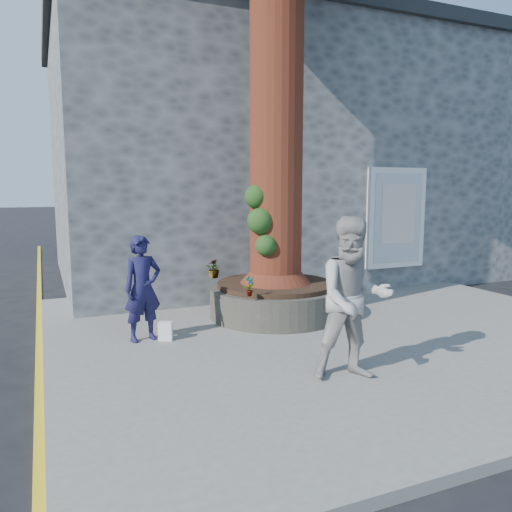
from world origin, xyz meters
name	(u,v)px	position (x,y,z in m)	size (l,w,h in m)	color
ground	(286,365)	(0.00, 0.00, 0.00)	(120.00, 120.00, 0.00)	black
pavement	(340,329)	(1.50, 1.00, 0.06)	(9.00, 8.00, 0.12)	slate
yellow_line	(39,373)	(-3.05, 1.00, 0.00)	(0.10, 30.00, 0.01)	yellow
stone_shop	(250,159)	(2.50, 7.20, 3.16)	(10.30, 8.30, 6.30)	#4A4D4F
neighbour_shop	(467,169)	(10.50, 7.20, 3.00)	(6.00, 8.00, 6.00)	#4A4D4F
planter	(275,299)	(0.80, 2.00, 0.41)	(2.30, 2.30, 0.60)	black
man	(143,288)	(-1.61, 1.49, 0.90)	(0.57, 0.37, 1.56)	#17163D
woman	(354,299)	(0.38, -0.99, 1.08)	(0.94, 0.73, 1.93)	#A19D9A
shopping_bag	(165,331)	(-1.31, 1.36, 0.26)	(0.20, 0.12, 0.28)	white
plant_a	(249,286)	(-0.05, 1.15, 0.88)	(0.17, 0.11, 0.32)	gray
plant_b	(282,262)	(1.34, 2.85, 0.94)	(0.24, 0.23, 0.44)	gray
plant_c	(214,268)	(-0.05, 2.85, 0.90)	(0.20, 0.20, 0.35)	gray
plant_d	(214,269)	(-0.05, 2.85, 0.87)	(0.28, 0.25, 0.31)	gray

